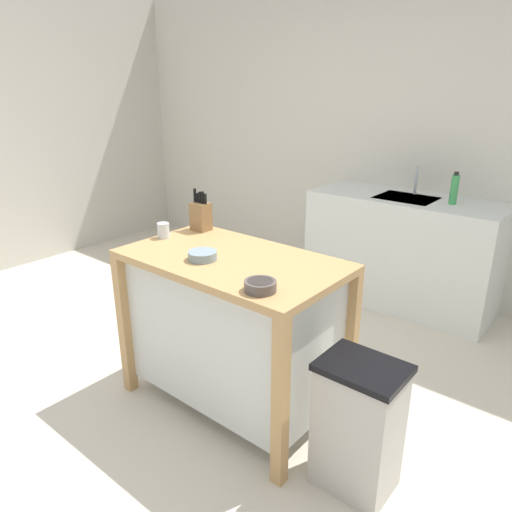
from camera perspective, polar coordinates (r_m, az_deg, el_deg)
ground_plane at (r=2.92m, az=-8.60°, el=-16.77°), size 6.88×6.88×0.00m
wall_back at (r=4.33m, az=15.37°, el=13.64°), size 5.88×0.10×2.60m
wall_left at (r=5.32m, az=-24.09°, el=13.75°), size 0.10×3.01×2.60m
kitchen_island at (r=2.62m, az=-2.81°, el=-8.17°), size 1.18×0.68×0.89m
knife_block at (r=2.91m, az=-6.65°, el=4.87°), size 0.11×0.09×0.25m
bowl_stoneware_deep at (r=2.06m, az=0.52°, el=-3.57°), size 0.14×0.14×0.05m
bowl_ceramic_wide at (r=2.43m, az=-6.44°, el=0.10°), size 0.15×0.15×0.04m
drinking_cup at (r=2.81m, az=-11.05°, el=3.03°), size 0.07×0.07×0.09m
trash_bin at (r=2.27m, az=12.13°, el=-19.31°), size 0.36×0.28×0.63m
sink_counter at (r=4.05m, az=17.05°, el=0.63°), size 1.49×0.60×0.89m
sink_faucet at (r=4.03m, az=18.65°, el=8.58°), size 0.02×0.02×0.22m
bottle_hand_soap at (r=3.79m, az=22.70°, el=7.42°), size 0.06×0.06×0.24m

